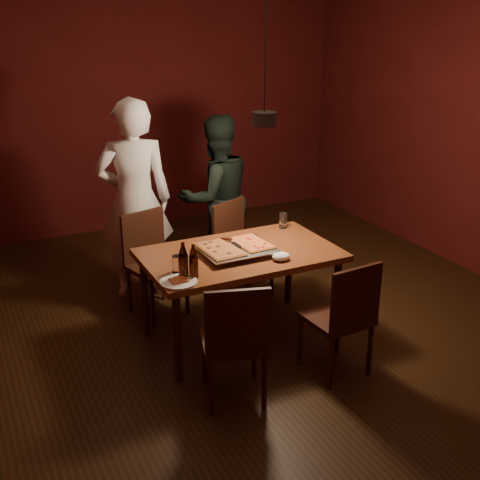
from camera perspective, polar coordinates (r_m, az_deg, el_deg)
name	(u,v)px	position (r m, az deg, el deg)	size (l,w,h in m)	color
room_shell	(264,165)	(4.61, 2.25, 7.11)	(6.00, 6.00, 6.00)	#351E0E
dining_table	(240,261)	(4.68, 0.00, -1.99)	(1.50, 0.90, 0.75)	brown
chair_far_left	(151,253)	(5.25, -8.46, -1.26)	(0.52, 0.52, 0.49)	#38190F
chair_far_right	(237,241)	(5.47, -0.26, -0.12)	(0.56, 0.56, 0.49)	#38190F
chair_near_left	(235,333)	(3.95, -0.46, -8.80)	(0.52, 0.52, 0.49)	#38190F
chair_near_right	(345,309)	(4.31, 9.90, -6.51)	(0.45, 0.45, 0.49)	#38190F
pizza_tray	(236,250)	(4.62, -0.34, -0.99)	(0.55, 0.45, 0.05)	silver
pizza_meat	(220,249)	(4.56, -1.89, -0.88)	(0.26, 0.41, 0.02)	maroon
pizza_cheese	(251,243)	(4.68, 1.10, -0.28)	(0.23, 0.37, 0.02)	gold
spatula	(237,244)	(4.63, -0.29, -0.43)	(0.09, 0.24, 0.04)	silver
beer_bottle_a	(183,260)	(4.18, -5.40, -1.94)	(0.07, 0.07, 0.26)	black
beer_bottle_b	(194,261)	(4.18, -4.42, -2.02)	(0.07, 0.07, 0.25)	black
water_glass_left	(178,264)	(4.30, -5.93, -2.30)	(0.08, 0.08, 0.12)	silver
water_glass_right	(283,220)	(5.17, 4.10, 1.86)	(0.07, 0.07, 0.13)	silver
plate_slice	(178,282)	(4.15, -5.85, -3.96)	(0.26, 0.26, 0.03)	white
napkin	(281,257)	(4.50, 3.92, -1.57)	(0.14, 0.11, 0.06)	white
diner_white	(135,200)	(5.46, -9.95, 3.71)	(0.67, 0.44, 1.83)	white
diner_dark	(216,198)	(5.85, -2.27, 4.02)	(0.78, 0.61, 1.61)	black
pendant_lamp	(264,117)	(4.54, 2.32, 11.54)	(0.18, 0.18, 1.10)	black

